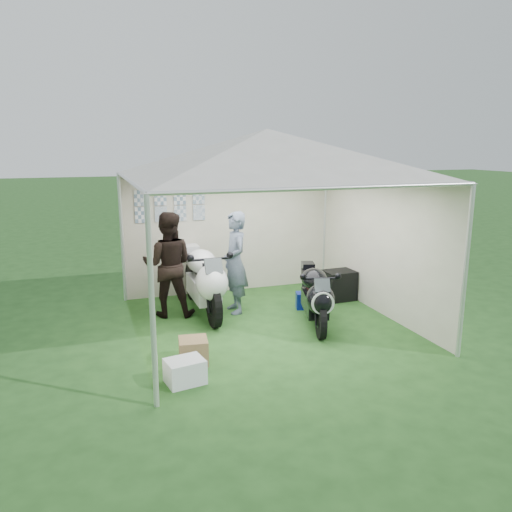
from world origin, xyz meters
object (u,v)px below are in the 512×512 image
object	(u,v)px
paddock_stand	(307,300)
crate_0	(185,371)
person_dark_jacket	(168,265)
person_blue_jacket	(235,263)
canopy_tent	(266,158)
motorcycle_black	(315,294)
equipment_box	(339,285)
crate_1	(193,351)
motorcycle_white	(204,279)

from	to	relation	value
paddock_stand	crate_0	world-z (taller)	crate_0
person_dark_jacket	person_blue_jacket	xyz separation A→B (m)	(1.08, -0.19, -0.01)
canopy_tent	person_blue_jacket	xyz separation A→B (m)	(-0.29, 0.70, -1.72)
paddock_stand	crate_0	distance (m)	3.27
motorcycle_black	equipment_box	bearing A→B (deg)	63.60
paddock_stand	crate_1	world-z (taller)	crate_1
crate_0	motorcycle_white	bearing A→B (deg)	71.41
canopy_tent	motorcycle_white	bearing A→B (deg)	136.54
motorcycle_black	paddock_stand	size ratio (longest dim) A/B	4.79
person_dark_jacket	equipment_box	distance (m)	3.13
motorcycle_white	paddock_stand	distance (m)	1.83
motorcycle_white	canopy_tent	bearing A→B (deg)	-43.31
equipment_box	crate_0	xyz separation A→B (m)	(-3.30, -2.34, -0.12)
motorcycle_white	person_blue_jacket	xyz separation A→B (m)	(0.52, -0.06, 0.24)
paddock_stand	person_blue_jacket	size ratio (longest dim) A/B	0.22
motorcycle_black	crate_1	distance (m)	2.24
motorcycle_white	crate_1	distance (m)	1.98
canopy_tent	person_blue_jacket	size ratio (longest dim) A/B	3.31
canopy_tent	equipment_box	world-z (taller)	canopy_tent
paddock_stand	equipment_box	distance (m)	0.83
person_blue_jacket	motorcycle_white	bearing A→B (deg)	-98.01
canopy_tent	crate_1	bearing A→B (deg)	-142.25
paddock_stand	motorcycle_black	bearing A→B (deg)	-106.39
equipment_box	motorcycle_black	bearing A→B (deg)	-132.80
crate_1	canopy_tent	bearing A→B (deg)	37.75
motorcycle_black	crate_1	world-z (taller)	motorcycle_black
paddock_stand	person_dark_jacket	bearing A→B (deg)	169.48
equipment_box	canopy_tent	bearing A→B (deg)	-156.34
motorcycle_white	equipment_box	xyz separation A→B (m)	(2.51, -0.02, -0.34)
canopy_tent	equipment_box	size ratio (longest dim) A/B	10.51
motorcycle_black	person_blue_jacket	world-z (taller)	person_blue_jacket
motorcycle_black	equipment_box	distance (m)	1.49
motorcycle_black	crate_1	xyz separation A→B (m)	(-2.09, -0.74, -0.34)
canopy_tent	paddock_stand	distance (m)	2.65
canopy_tent	person_dark_jacket	world-z (taller)	canopy_tent
paddock_stand	person_dark_jacket	xyz separation A→B (m)	(-2.30, 0.43, 0.72)
motorcycle_black	crate_0	bearing A→B (deg)	-134.95
motorcycle_white	equipment_box	distance (m)	2.53
canopy_tent	motorcycle_black	bearing A→B (deg)	-25.87
person_blue_jacket	equipment_box	xyz separation A→B (m)	(1.99, 0.04, -0.58)
crate_0	paddock_stand	bearing A→B (deg)	39.09
paddock_stand	crate_0	bearing A→B (deg)	-140.91
motorcycle_white	motorcycle_black	xyz separation A→B (m)	(1.50, -1.10, -0.10)
person_blue_jacket	equipment_box	size ratio (longest dim) A/B	3.17
crate_0	crate_1	distance (m)	0.56
crate_1	motorcycle_white	bearing A→B (deg)	72.48
motorcycle_black	paddock_stand	distance (m)	0.91
paddock_stand	person_blue_jacket	xyz separation A→B (m)	(-1.22, 0.24, 0.71)
motorcycle_white	motorcycle_black	world-z (taller)	motorcycle_white
person_dark_jacket	crate_0	xyz separation A→B (m)	(-0.23, -2.49, -0.72)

